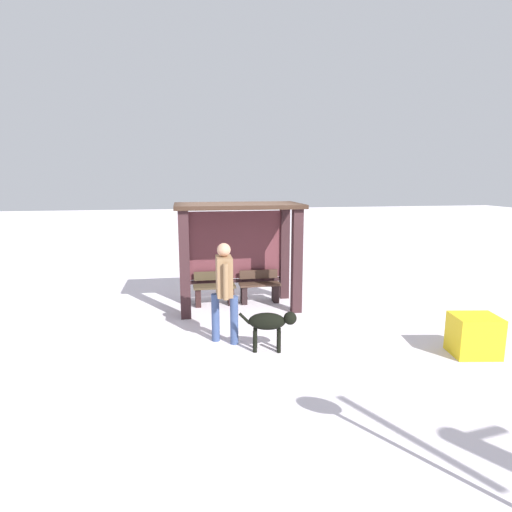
% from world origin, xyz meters
% --- Properties ---
extents(ground_plane, '(60.00, 60.00, 0.00)m').
position_xyz_m(ground_plane, '(0.00, 0.00, 0.00)').
color(ground_plane, silver).
extents(bus_shelter, '(2.68, 1.45, 2.28)m').
position_xyz_m(bus_shelter, '(0.00, 0.15, 1.54)').
color(bus_shelter, '#372023').
rests_on(bus_shelter, ground).
extents(bench_left_inside, '(0.94, 0.40, 0.73)m').
position_xyz_m(bench_left_inside, '(-0.52, 0.27, 0.32)').
color(bench_left_inside, '#473A27').
rests_on(bench_left_inside, ground).
extents(bench_center_inside, '(0.94, 0.35, 0.73)m').
position_xyz_m(bench_center_inside, '(0.52, 0.27, 0.33)').
color(bench_center_inside, '#432E23').
rests_on(bench_center_inside, ground).
extents(person_walking, '(0.45, 0.63, 1.75)m').
position_xyz_m(person_walking, '(-0.51, -1.97, 1.03)').
color(person_walking, '#8E6C48').
rests_on(person_walking, ground).
extents(dog, '(0.94, 0.38, 0.67)m').
position_xyz_m(dog, '(0.20, -2.45, 0.48)').
color(dog, black).
rests_on(dog, ground).
extents(grit_bin, '(0.78, 0.66, 0.66)m').
position_xyz_m(grit_bin, '(3.39, -3.19, 0.33)').
color(grit_bin, yellow).
rests_on(grit_bin, ground).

